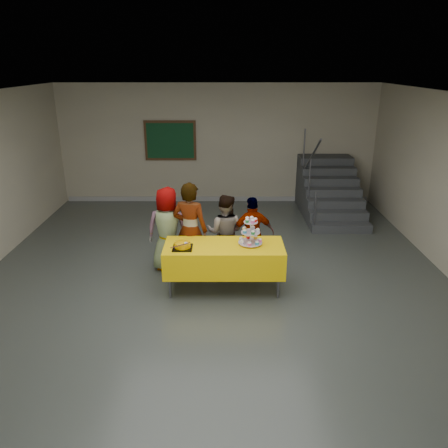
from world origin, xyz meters
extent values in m
plane|color=#4C514C|center=(0.00, 0.00, 0.00)|extent=(10.00, 10.00, 0.00)
cube|color=#AFA78D|center=(0.00, 5.00, 1.50)|extent=(8.00, 0.04, 3.00)
cube|color=silver|center=(0.00, 0.00, 3.00)|extent=(8.00, 10.00, 0.04)
cube|color=#999999|center=(0.00, 4.98, 0.06)|extent=(7.90, 0.03, 0.12)
cylinder|color=#595960|center=(-0.68, -0.09, 0.36)|extent=(0.04, 0.04, 0.73)
cylinder|color=#595960|center=(1.00, -0.09, 0.36)|extent=(0.04, 0.04, 0.73)
cylinder|color=#595960|center=(-0.68, 0.49, 0.36)|extent=(0.04, 0.04, 0.73)
cylinder|color=#595960|center=(1.00, 0.49, 0.36)|extent=(0.04, 0.04, 0.73)
cube|color=#595960|center=(0.16, 0.20, 0.74)|extent=(1.80, 0.70, 0.02)
cube|color=yellow|center=(0.16, 0.20, 0.55)|extent=(1.88, 0.78, 0.44)
cylinder|color=silver|center=(0.58, 0.24, 0.78)|extent=(0.18, 0.18, 0.01)
cylinder|color=silver|center=(0.58, 0.24, 0.98)|extent=(0.02, 0.02, 0.42)
cylinder|color=silver|center=(0.58, 0.24, 0.80)|extent=(0.38, 0.38, 0.01)
cylinder|color=silver|center=(0.58, 0.24, 0.97)|extent=(0.30, 0.30, 0.01)
cylinder|color=silver|center=(0.58, 0.24, 1.14)|extent=(0.22, 0.22, 0.01)
cube|color=black|center=(-0.48, 0.08, 0.78)|extent=(0.30, 0.30, 0.02)
cylinder|color=#EFA400|center=(-0.48, 0.08, 0.82)|extent=(0.25, 0.25, 0.07)
ellipsoid|color=#EFA400|center=(-0.48, 0.08, 0.86)|extent=(0.25, 0.25, 0.05)
ellipsoid|color=white|center=(-0.43, 0.05, 0.88)|extent=(0.08, 0.08, 0.02)
cube|color=silver|center=(-0.50, -0.05, 0.88)|extent=(0.30, 0.16, 0.04)
imported|color=slate|center=(-0.81, 0.94, 0.75)|extent=(0.78, 0.55, 1.50)
imported|color=slate|center=(-0.40, 0.71, 0.83)|extent=(0.69, 0.54, 1.65)
imported|color=slate|center=(0.18, 0.98, 0.68)|extent=(0.76, 0.65, 1.36)
imported|color=slate|center=(0.66, 0.96, 0.66)|extent=(0.82, 0.45, 1.32)
cube|color=#424447|center=(2.70, 2.75, 0.09)|extent=(1.30, 0.30, 0.18)
cube|color=#424447|center=(2.70, 3.05, 0.18)|extent=(1.30, 0.30, 0.36)
cube|color=#424447|center=(2.70, 3.35, 0.27)|extent=(1.30, 0.30, 0.54)
cube|color=#424447|center=(2.70, 3.65, 0.36)|extent=(1.30, 0.30, 0.72)
cube|color=#424447|center=(2.70, 3.95, 0.45)|extent=(1.30, 0.30, 0.90)
cube|color=#424447|center=(2.70, 4.25, 0.54)|extent=(1.30, 0.30, 1.08)
cube|color=#424447|center=(2.70, 4.55, 0.63)|extent=(1.30, 0.30, 1.26)
cube|color=#424447|center=(2.70, 4.85, 0.63)|extent=(1.30, 0.30, 1.26)
cylinder|color=#595960|center=(2.10, 2.70, 0.45)|extent=(0.04, 0.04, 0.90)
cylinder|color=#595960|center=(2.10, 3.50, 0.99)|extent=(0.04, 0.04, 0.90)
cylinder|color=#595960|center=(2.10, 4.40, 1.53)|extent=(0.04, 0.04, 0.90)
cylinder|color=#595960|center=(2.10, 3.55, 1.44)|extent=(0.04, 1.85, 1.20)
cube|color=#472B16|center=(-1.19, 4.97, 1.60)|extent=(1.30, 0.04, 1.00)
cube|color=#154323|center=(-1.19, 4.94, 1.60)|extent=(1.18, 0.02, 0.88)
camera|label=1|loc=(0.16, -6.09, 3.47)|focal=35.00mm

